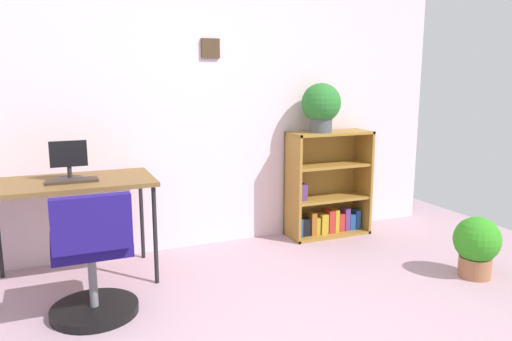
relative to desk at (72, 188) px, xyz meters
The scene contains 8 objects.
wall_back 1.03m from the desk, 32.13° to the left, with size 5.20×0.12×2.58m.
desk is the anchor object (origin of this frame).
monitor 0.19m from the desk, 102.14° to the left, with size 0.24×0.17×0.27m.
keyboard 0.09m from the desk, 89.84° to the right, with size 0.33×0.13×0.02m, color #342820.
office_chair 0.71m from the desk, 84.46° to the right, with size 0.52×0.55×0.79m.
bookshelf_low 2.18m from the desk, ahead, with size 0.75×0.30×0.94m.
potted_plant_on_shelf 2.12m from the desk, ahead, with size 0.34×0.34×0.42m.
potted_plant_floor 2.86m from the desk, 21.67° to the right, with size 0.33×0.33×0.44m.
Camera 1 is at (-0.80, -1.76, 1.41)m, focal length 34.18 mm.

